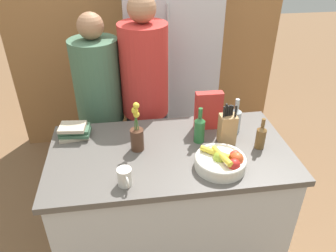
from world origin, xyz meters
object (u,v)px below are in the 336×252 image
flower_vase (137,134)px  bottle_wine (261,136)px  coffee_mug (125,177)px  knife_block (227,128)px  refrigerator (169,65)px  cereal_box (208,111)px  bottle_oil (235,119)px  fruit_bowl (222,161)px  book_stack (74,131)px  person_at_sink (100,105)px  person_in_blue (145,96)px  bottle_vinegar (199,129)px

flower_vase → bottle_wine: bearing=-6.7°
coffee_mug → knife_block: bearing=25.5°
refrigerator → knife_block: bearing=-81.0°
knife_block → cereal_box: 0.21m
refrigerator → bottle_oil: 1.14m
fruit_bowl → knife_block: 0.27m
fruit_bowl → book_stack: size_ratio=1.38×
refrigerator → person_at_sink: refrigerator is taller
cereal_box → person_at_sink: size_ratio=0.17×
person_at_sink → person_in_blue: size_ratio=0.93×
refrigerator → person_at_sink: (-0.64, -0.59, -0.07)m
book_stack → bottle_wine: bearing=-13.8°
bottle_oil → person_at_sink: bearing=151.0°
refrigerator → person_in_blue: (-0.28, -0.62, 0.00)m
fruit_bowl → knife_block: size_ratio=1.05×
knife_block → bottle_wine: size_ratio=1.36×
fruit_bowl → bottle_oil: size_ratio=1.21×
refrigerator → bottle_vinegar: (0.02, -1.18, 0.03)m
fruit_bowl → book_stack: 0.99m
coffee_mug → bottle_wine: (0.86, 0.23, 0.03)m
knife_block → person_in_blue: size_ratio=0.17×
flower_vase → fruit_bowl: bearing=-28.0°
flower_vase → coffee_mug: bearing=-105.3°
bottle_oil → bottle_wine: 0.23m
flower_vase → book_stack: (-0.41, 0.20, -0.07)m
person_at_sink → flower_vase: bearing=-55.7°
coffee_mug → book_stack: size_ratio=0.56×
flower_vase → person_in_blue: 0.61m
coffee_mug → cereal_box: bearing=41.0°
book_stack → bottle_oil: bearing=-4.5°
cereal_box → person_at_sink: bearing=149.8°
flower_vase → bottle_wine: size_ratio=1.60×
bottle_vinegar → coffee_mug: bearing=-144.2°
cereal_box → bottle_wine: size_ratio=1.29×
fruit_bowl → coffee_mug: (-0.56, -0.07, 0.01)m
cereal_box → bottle_wine: cereal_box is taller
knife_block → person_at_sink: bearing=142.7°
book_stack → bottle_vinegar: (0.81, -0.17, 0.05)m
cereal_box → knife_block: bearing=-68.4°
coffee_mug → bottle_oil: (0.76, 0.44, 0.05)m
refrigerator → fruit_bowl: size_ratio=6.45×
refrigerator → knife_block: 1.24m
cereal_box → book_stack: bearing=179.4°
fruit_bowl → bottle_oil: 0.42m
coffee_mug → person_in_blue: (0.19, 0.92, 0.02)m
bottle_oil → bottle_vinegar: 0.28m
flower_vase → cereal_box: flower_vase is taller
cereal_box → person_in_blue: bearing=134.3°
bottle_vinegar → person_at_sink: bearing=137.9°
bottle_wine → person_in_blue: (-0.67, 0.69, -0.01)m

